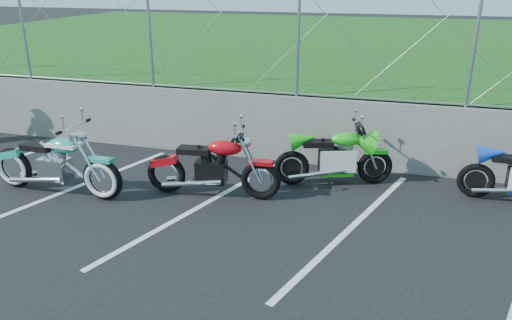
% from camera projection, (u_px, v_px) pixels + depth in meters
% --- Properties ---
extents(ground, '(90.00, 90.00, 0.00)m').
position_uv_depth(ground, '(173.00, 236.00, 7.03)').
color(ground, black).
rests_on(ground, ground).
extents(retaining_wall, '(30.00, 0.22, 1.30)m').
position_uv_depth(retaining_wall, '(247.00, 125.00, 9.96)').
color(retaining_wall, slate).
rests_on(retaining_wall, ground).
extents(grass_field, '(30.00, 20.00, 1.30)m').
position_uv_depth(grass_field, '(325.00, 54.00, 18.95)').
color(grass_field, '#164512').
rests_on(grass_field, ground).
extents(chain_link_fence, '(28.00, 0.03, 2.00)m').
position_uv_depth(chain_link_fence, '(246.00, 41.00, 9.38)').
color(chain_link_fence, gray).
rests_on(chain_link_fence, retaining_wall).
extents(parking_lines, '(18.29, 4.31, 0.01)m').
position_uv_depth(parking_lines, '(273.00, 216.00, 7.61)').
color(parking_lines, silver).
rests_on(parking_lines, ground).
extents(cruiser_turquoise, '(2.47, 0.78, 1.23)m').
position_uv_depth(cruiser_turquoise, '(57.00, 166.00, 8.26)').
color(cruiser_turquoise, black).
rests_on(cruiser_turquoise, ground).
extents(naked_orange, '(2.27, 0.77, 1.13)m').
position_uv_depth(naked_orange, '(214.00, 169.00, 8.16)').
color(naked_orange, black).
rests_on(naked_orange, ground).
extents(sportbike_green, '(2.01, 0.85, 1.08)m').
position_uv_depth(sportbike_green, '(335.00, 159.00, 8.65)').
color(sportbike_green, black).
rests_on(sportbike_green, ground).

